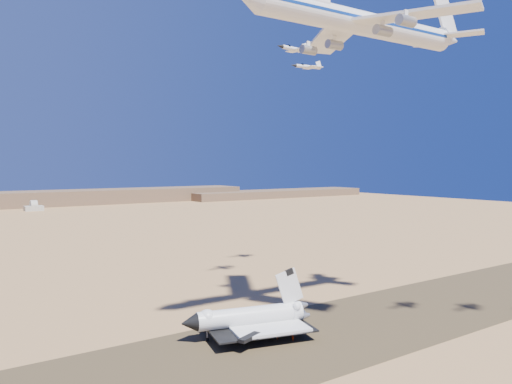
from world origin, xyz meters
TOP-DOWN VIEW (x-y plane):
  - ground at (0.00, 0.00)m, footprint 1200.00×1200.00m
  - runway at (0.00, 0.00)m, footprint 600.00×50.00m
  - ridgeline at (65.32, 527.31)m, footprint 960.00×90.00m
  - shuttle at (11.58, 10.84)m, footprint 39.37×30.15m
  - carrier_747 at (38.60, -4.70)m, footprint 87.28×67.77m
  - crew_a at (16.58, 3.72)m, footprint 0.50×0.68m
  - crew_b at (19.42, 0.11)m, footprint 0.69×0.95m
  - crew_c at (20.87, 5.39)m, footprint 1.15×0.84m
  - chase_jet_d at (53.44, 42.11)m, footprint 16.47×9.01m
  - chase_jet_e at (79.02, 64.01)m, footprint 15.71×8.81m

SIDE VIEW (x-z plane):
  - ground at x=0.00m, z-range 0.00..0.00m
  - runway at x=0.00m, z-range 0.00..0.06m
  - crew_a at x=16.58m, z-range 0.06..1.77m
  - crew_b at x=19.42m, z-range 0.06..1.80m
  - crew_c at x=20.87m, z-range 0.06..1.82m
  - shuttle at x=11.58m, z-range -4.46..14.84m
  - ridgeline at x=65.32m, z-range -1.37..16.63m
  - carrier_747 at x=38.60m, z-range 80.85..102.63m
  - chase_jet_e at x=79.02m, z-range 92.44..96.38m
  - chase_jet_d at x=53.44m, z-range 92.71..96.81m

